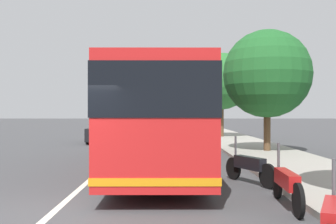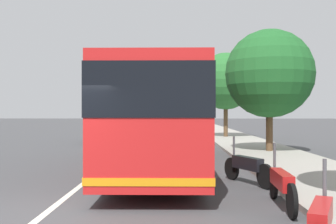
{
  "view_description": "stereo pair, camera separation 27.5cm",
  "coord_description": "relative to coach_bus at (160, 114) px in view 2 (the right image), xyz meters",
  "views": [
    {
      "loc": [
        -7.6,
        -2.23,
        1.98
      ],
      "look_at": [
        6.59,
        -2.28,
        1.97
      ],
      "focal_mm": 42.01,
      "sensor_mm": 36.0,
      "label": 1
    },
    {
      "loc": [
        -7.6,
        -2.5,
        1.98
      ],
      "look_at": [
        6.59,
        -2.28,
        1.97
      ],
      "focal_mm": 42.01,
      "sensor_mm": 36.0,
      "label": 2
    }
  ],
  "objects": [
    {
      "name": "motorcycle_far_end",
      "position": [
        -5.69,
        -2.72,
        -1.42
      ],
      "size": [
        2.37,
        0.31,
        1.28
      ],
      "rotation": [
        0.0,
        0.0,
        -0.05
      ],
      "color": "black",
      "rests_on": "ground"
    },
    {
      "name": "motorcycle_mid_row",
      "position": [
        -8.48,
        -2.5,
        -1.44
      ],
      "size": [
        2.03,
        1.0,
        1.27
      ],
      "rotation": [
        0.0,
        0.0,
        -0.43
      ],
      "color": "black",
      "rests_on": "ground"
    },
    {
      "name": "roadside_tree_far_block",
      "position": [
        15.56,
        -4.36,
        2.36
      ],
      "size": [
        4.25,
        4.25,
        6.4
      ],
      "color": "brown",
      "rests_on": "ground"
    },
    {
      "name": "sidewalk_curb",
      "position": [
        3.76,
        -4.8,
        -1.84
      ],
      "size": [
        110.0,
        3.6,
        0.14
      ],
      "primitive_type": "cube",
      "color": "#9E998E",
      "rests_on": "ground"
    },
    {
      "name": "lane_divider_line",
      "position": [
        3.76,
        2.0,
        -1.9
      ],
      "size": [
        110.0,
        0.16,
        0.01
      ],
      "primitive_type": "cube",
      "color": "silver",
      "rests_on": "ground"
    },
    {
      "name": "motorcycle_angled",
      "position": [
        -3.05,
        -2.5,
        -1.43
      ],
      "size": [
        2.0,
        1.01,
        1.27
      ],
      "rotation": [
        0.0,
        0.0,
        0.44
      ],
      "color": "black",
      "rests_on": "ground"
    },
    {
      "name": "car_behind_bus",
      "position": [
        30.28,
        -0.05,
        -1.21
      ],
      "size": [
        4.56,
        1.99,
        1.45
      ],
      "rotation": [
        0.0,
        0.0,
        0.01
      ],
      "color": "gray",
      "rests_on": "ground"
    },
    {
      "name": "coach_bus",
      "position": [
        0.0,
        0.0,
        0.0
      ],
      "size": [
        12.38,
        2.71,
        3.24
      ],
      "rotation": [
        0.0,
        0.0,
        -0.0
      ],
      "color": "red",
      "rests_on": "ground"
    },
    {
      "name": "ground_plane",
      "position": [
        -6.24,
        2.0,
        -1.91
      ],
      "size": [
        220.0,
        220.0,
        0.0
      ],
      "primitive_type": "plane",
      "color": "#424244"
    },
    {
      "name": "car_oncoming",
      "position": [
        11.74,
        3.83,
        -1.2
      ],
      "size": [
        4.67,
        1.97,
        1.51
      ],
      "rotation": [
        0.0,
        0.0,
        3.18
      ],
      "color": "black",
      "rests_on": "ground"
    },
    {
      "name": "roadside_tree_mid_block",
      "position": [
        4.82,
        -5.01,
        1.88
      ],
      "size": [
        4.18,
        4.18,
        5.89
      ],
      "color": "brown",
      "rests_on": "ground"
    }
  ]
}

